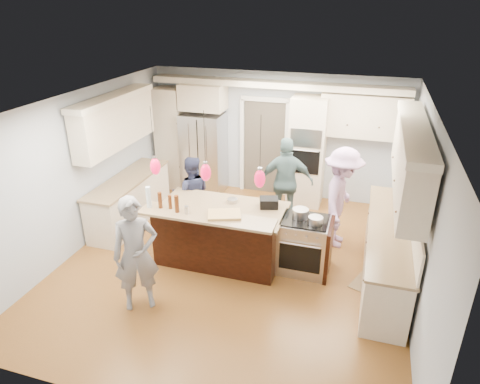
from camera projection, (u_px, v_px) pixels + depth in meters
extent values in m
plane|color=#9F612B|center=(234.00, 262.00, 7.24)|extent=(6.00, 6.00, 0.00)
cube|color=#B2BCC6|center=(276.00, 135.00, 9.29)|extent=(5.50, 0.04, 2.70)
cube|color=#B2BCC6|center=(137.00, 312.00, 4.07)|extent=(5.50, 0.04, 2.70)
cube|color=#B2BCC6|center=(83.00, 170.00, 7.41)|extent=(0.04, 6.00, 2.70)
cube|color=#B2BCC6|center=(421.00, 213.00, 5.94)|extent=(0.04, 6.00, 2.70)
cube|color=white|center=(233.00, 103.00, 6.12)|extent=(5.50, 6.00, 0.04)
cube|color=#B7B7BC|center=(204.00, 153.00, 9.58)|extent=(0.90, 0.70, 1.80)
cube|color=beige|center=(307.00, 152.00, 8.88)|extent=(0.72, 0.64, 2.30)
cube|color=black|center=(306.00, 138.00, 8.43)|extent=(0.60, 0.02, 0.35)
cube|color=black|center=(304.00, 162.00, 8.64)|extent=(0.60, 0.02, 0.50)
cylinder|color=#B7B7BC|center=(305.00, 151.00, 8.51)|extent=(0.55, 0.02, 0.02)
cube|color=beige|center=(172.00, 139.00, 9.74)|extent=(0.60, 0.58, 2.30)
cube|color=beige|center=(203.00, 97.00, 9.11)|extent=(0.95, 0.58, 0.55)
cube|color=beige|center=(364.00, 116.00, 8.40)|extent=(1.70, 0.35, 0.85)
cube|color=beige|center=(276.00, 84.00, 8.64)|extent=(5.30, 0.38, 0.12)
cube|color=#4C443A|center=(264.00, 147.00, 9.47)|extent=(0.90, 0.06, 2.10)
cube|color=white|center=(265.00, 99.00, 8.99)|extent=(1.04, 0.06, 0.10)
cube|color=beige|center=(386.00, 253.00, 6.68)|extent=(0.60, 3.00, 0.88)
cube|color=tan|center=(390.00, 228.00, 6.48)|extent=(0.64, 3.05, 0.04)
cube|color=beige|center=(410.00, 162.00, 6.00)|extent=(0.35, 3.00, 0.85)
cube|color=beige|center=(415.00, 128.00, 5.81)|extent=(0.37, 3.10, 0.10)
cube|color=beige|center=(130.00, 201.00, 8.39)|extent=(0.60, 2.20, 0.88)
cube|color=tan|center=(128.00, 179.00, 8.20)|extent=(0.64, 2.25, 0.04)
cube|color=beige|center=(115.00, 124.00, 7.79)|extent=(0.35, 2.20, 0.85)
cube|color=beige|center=(112.00, 98.00, 7.58)|extent=(0.37, 2.30, 0.10)
cube|color=black|center=(222.00, 233.00, 7.25)|extent=(2.00, 1.00, 0.88)
cube|color=tan|center=(222.00, 209.00, 7.06)|extent=(2.10, 1.10, 0.04)
cube|color=black|center=(211.00, 244.00, 6.73)|extent=(2.00, 0.12, 1.08)
cube|color=tan|center=(206.00, 217.00, 6.37)|extent=(2.10, 0.42, 0.04)
cube|color=black|center=(269.00, 203.00, 7.05)|extent=(0.35, 0.31, 0.16)
cube|color=#B7B7BC|center=(303.00, 245.00, 6.88)|extent=(0.76, 0.66, 0.90)
cube|color=black|center=(300.00, 259.00, 6.61)|extent=(0.65, 0.01, 0.45)
cube|color=black|center=(305.00, 220.00, 6.69)|extent=(0.72, 0.59, 0.02)
cube|color=black|center=(329.00, 250.00, 6.77)|extent=(0.06, 0.71, 0.88)
cylinder|color=black|center=(152.00, 132.00, 6.11)|extent=(0.01, 0.01, 0.75)
ellipsoid|color=#BF0B30|center=(155.00, 167.00, 6.33)|extent=(0.15, 0.15, 0.26)
cylinder|color=black|center=(204.00, 137.00, 5.90)|extent=(0.01, 0.01, 0.75)
ellipsoid|color=#BF0B30|center=(206.00, 172.00, 6.11)|extent=(0.15, 0.15, 0.26)
cylinder|color=black|center=(260.00, 142.00, 5.68)|extent=(0.01, 0.01, 0.75)
ellipsoid|color=#BF0B30|center=(260.00, 179.00, 5.90)|extent=(0.15, 0.15, 0.26)
imported|color=gray|center=(136.00, 254.00, 5.89)|extent=(0.75, 0.69, 1.71)
imported|color=#272D4D|center=(192.00, 194.00, 7.97)|extent=(0.88, 0.80, 1.48)
imported|color=slate|center=(286.00, 182.00, 8.12)|extent=(1.10, 0.66, 1.76)
imported|color=#B890C1|center=(341.00, 198.00, 7.42)|extent=(0.77, 1.22, 1.81)
cube|color=#9A7954|center=(382.00, 280.00, 6.77)|extent=(1.02, 1.19, 0.01)
cylinder|color=silver|center=(149.00, 197.00, 6.55)|extent=(0.10, 0.10, 0.34)
cylinder|color=#4E240E|center=(160.00, 200.00, 6.55)|extent=(0.08, 0.08, 0.26)
cylinder|color=#4E240E|center=(177.00, 204.00, 6.42)|extent=(0.07, 0.07, 0.27)
cylinder|color=#4E240E|center=(170.00, 202.00, 6.53)|extent=(0.07, 0.07, 0.22)
cylinder|color=#B7B7BC|center=(187.00, 210.00, 6.40)|extent=(0.09, 0.09, 0.13)
cube|color=tan|center=(224.00, 214.00, 6.36)|extent=(0.57, 0.49, 0.04)
cylinder|color=#B7B7BC|center=(300.00, 213.00, 6.71)|extent=(0.25, 0.25, 0.15)
cylinder|color=#B7B7BC|center=(316.00, 220.00, 6.53)|extent=(0.23, 0.23, 0.11)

